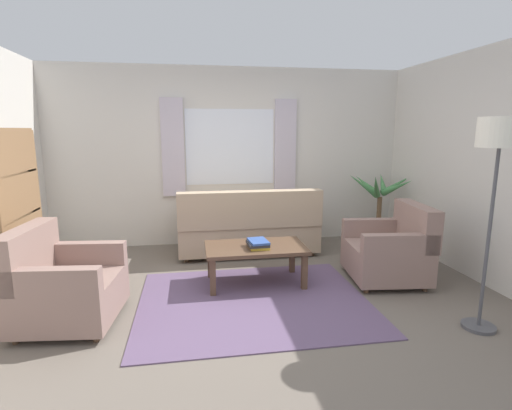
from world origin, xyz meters
The scene contains 13 objects.
ground_plane centered at (0.00, 0.00, 0.00)m, with size 6.24×6.24×0.00m, color #6B6056.
wall_back centered at (0.00, 2.26, 1.30)m, with size 5.32×0.12×2.60m, color silver.
wall_right centered at (2.66, 0.00, 1.30)m, with size 0.12×4.40×2.60m, color silver.
window_with_curtains centered at (0.00, 2.18, 1.45)m, with size 1.98×0.07×1.40m.
area_rug centered at (0.00, 0.00, 0.01)m, with size 2.27×1.87×0.01m, color #604C6B.
couch centered at (0.17, 1.58, 0.37)m, with size 1.90×0.82×0.92m.
armchair_left centered at (-1.74, -0.14, 0.35)m, with size 0.91×0.92×0.88m.
armchair_right centered at (1.64, 0.33, 0.35)m, with size 0.91×0.93×0.88m.
coffee_table centered at (0.09, 0.47, 0.38)m, with size 1.10×0.64×0.44m.
book_stack_on_table centered at (0.11, 0.41, 0.48)m, with size 0.23×0.31×0.08m.
potted_plant centered at (2.19, 1.74, 0.44)m, with size 1.02×0.94×1.13m.
bookshelf centered at (-2.35, 0.48, 0.90)m, with size 0.30×0.94×1.72m.
standing_lamp centered at (1.85, -0.84, 1.53)m, with size 0.35×0.35×1.80m.
Camera 1 is at (-0.59, -3.63, 1.70)m, focal length 27.47 mm.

